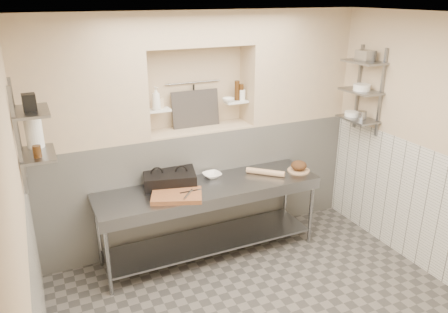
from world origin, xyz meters
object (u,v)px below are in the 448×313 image
bowl_alcove (228,100)px  mixing_bowl (212,175)px  prep_table (210,206)px  jug_left (34,131)px  cutting_board (177,196)px  bread_loaf (299,165)px  bottle_soap (156,98)px  rolling_pin (265,172)px  panini_press (170,179)px

bowl_alcove → mixing_bowl: bearing=-137.9°
prep_table → jug_left: size_ratio=8.40×
prep_table → bowl_alcove: bowl_alcove is taller
prep_table → cutting_board: 0.54m
mixing_bowl → jug_left: 2.05m
jug_left → prep_table: bearing=-1.5°
bread_loaf → cutting_board: bearing=-177.0°
mixing_bowl → bowl_alcove: (0.37, 0.33, 0.81)m
bread_loaf → bottle_soap: bottle_soap is taller
mixing_bowl → prep_table: bearing=-119.5°
rolling_pin → jug_left: 2.61m
jug_left → bowl_alcove: bearing=12.9°
jug_left → bread_loaf: bearing=-1.8°
rolling_pin → bread_loaf: 0.44m
bottle_soap → jug_left: bottle_soap is taller
prep_table → mixing_bowl: (0.13, 0.22, 0.28)m
mixing_bowl → rolling_pin: (0.62, -0.20, 0.01)m
cutting_board → bottle_soap: (0.02, 0.67, 0.92)m
cutting_board → jug_left: bearing=172.3°
cutting_board → bread_loaf: bread_loaf is taller
jug_left → mixing_bowl: bearing=5.4°
panini_press → mixing_bowl: panini_press is taller
rolling_pin → prep_table: bearing=-178.4°
rolling_pin → panini_press: bearing=170.1°
panini_press → bottle_soap: size_ratio=2.50×
prep_table → bread_loaf: 1.22m
panini_press → bowl_alcove: bearing=34.1°
panini_press → bowl_alcove: (0.90, 0.34, 0.76)m
mixing_bowl → bread_loaf: size_ratio=1.10×
prep_table → rolling_pin: (0.74, 0.02, 0.29)m
panini_press → jug_left: 1.56m
cutting_board → bottle_soap: bearing=88.4°
prep_table → panini_press: (-0.40, 0.22, 0.34)m
cutting_board → bottle_soap: 1.14m
mixing_bowl → bread_loaf: 1.08m
mixing_bowl → jug_left: size_ratio=0.69×
rolling_pin → bottle_soap: size_ratio=1.77×
cutting_board → mixing_bowl: (0.56, 0.35, 0.00)m
prep_table → bread_loaf: bread_loaf is taller
bowl_alcove → jug_left: (-2.23, -0.51, 0.03)m
bowl_alcove → cutting_board: bearing=-143.7°
bowl_alcove → jug_left: bearing=-167.1°
mixing_bowl → jug_left: (-1.86, -0.18, 0.84)m
rolling_pin → bowl_alcove: (-0.25, 0.54, 0.80)m
prep_table → bottle_soap: bearing=127.8°
cutting_board → bread_loaf: (1.61, 0.08, 0.05)m
panini_press → bowl_alcove: size_ratio=4.46×
mixing_bowl → cutting_board: bearing=-148.0°
cutting_board → bottle_soap: size_ratio=2.02×
bottle_soap → bread_loaf: bearing=-20.1°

